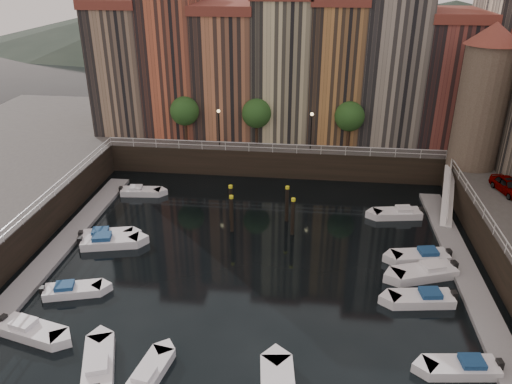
# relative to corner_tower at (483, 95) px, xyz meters

# --- Properties ---
(ground) EXTENTS (200.00, 200.00, 0.00)m
(ground) POSITION_rel_corner_tower_xyz_m (-20.00, -14.50, -10.19)
(ground) COLOR black
(ground) RESTS_ON ground
(quay_far) EXTENTS (80.00, 20.00, 3.00)m
(quay_far) POSITION_rel_corner_tower_xyz_m (-20.00, 11.50, -8.69)
(quay_far) COLOR black
(quay_far) RESTS_ON ground
(dock_left) EXTENTS (2.00, 28.00, 0.35)m
(dock_left) POSITION_rel_corner_tower_xyz_m (-36.20, -15.50, -10.02)
(dock_left) COLOR gray
(dock_left) RESTS_ON ground
(dock_right) EXTENTS (2.00, 28.00, 0.35)m
(dock_right) POSITION_rel_corner_tower_xyz_m (-3.80, -15.50, -10.02)
(dock_right) COLOR gray
(dock_right) RESTS_ON ground
(mountains) EXTENTS (145.00, 100.00, 18.00)m
(mountains) POSITION_rel_corner_tower_xyz_m (-18.28, 95.50, -2.28)
(mountains) COLOR #2D382D
(mountains) RESTS_ON ground
(far_terrace) EXTENTS (48.70, 10.30, 17.50)m
(far_terrace) POSITION_rel_corner_tower_xyz_m (-16.69, 9.00, 0.76)
(far_terrace) COLOR #90755C
(far_terrace) RESTS_ON quay_far
(corner_tower) EXTENTS (5.20, 5.20, 13.80)m
(corner_tower) POSITION_rel_corner_tower_xyz_m (0.00, 0.00, 0.00)
(corner_tower) COLOR #6B5B4C
(corner_tower) RESTS_ON quay_right
(promenade_trees) EXTENTS (21.20, 3.20, 5.20)m
(promenade_trees) POSITION_rel_corner_tower_xyz_m (-21.33, 3.70, -3.61)
(promenade_trees) COLOR black
(promenade_trees) RESTS_ON quay_far
(street_lamps) EXTENTS (10.36, 0.36, 4.18)m
(street_lamps) POSITION_rel_corner_tower_xyz_m (-21.00, 2.70, -4.30)
(street_lamps) COLOR black
(street_lamps) RESTS_ON quay_far
(railings) EXTENTS (36.08, 34.04, 0.52)m
(railings) POSITION_rel_corner_tower_xyz_m (-20.00, -9.62, -6.41)
(railings) COLOR white
(railings) RESTS_ON ground
(gangway) EXTENTS (2.78, 8.32, 3.73)m
(gangway) POSITION_rel_corner_tower_xyz_m (-2.90, -4.50, -8.28)
(gangway) COLOR white
(gangway) RESTS_ON ground
(mooring_pilings) EXTENTS (6.08, 2.85, 3.78)m
(mooring_pilings) POSITION_rel_corner_tower_xyz_m (-20.12, -9.53, -8.54)
(mooring_pilings) COLOR black
(mooring_pilings) RESTS_ON ground
(boat_left_0) EXTENTS (4.81, 2.71, 1.08)m
(boat_left_0) POSITION_rel_corner_tower_xyz_m (-33.12, -25.46, -9.83)
(boat_left_0) COLOR silver
(boat_left_0) RESTS_ON ground
(boat_left_1) EXTENTS (4.34, 2.57, 0.97)m
(boat_left_1) POSITION_rel_corner_tower_xyz_m (-32.49, -21.03, -9.87)
(boat_left_1) COLOR silver
(boat_left_1) RESTS_ON ground
(boat_left_2) EXTENTS (5.07, 2.83, 1.13)m
(boat_left_2) POSITION_rel_corner_tower_xyz_m (-32.39, -14.29, -9.81)
(boat_left_2) COLOR silver
(boat_left_2) RESTS_ON ground
(boat_left_3) EXTENTS (4.59, 2.55, 1.03)m
(boat_left_3) POSITION_rel_corner_tower_xyz_m (-33.02, -13.26, -9.85)
(boat_left_3) COLOR silver
(boat_left_3) RESTS_ON ground
(boat_left_4) EXTENTS (4.26, 1.85, 0.96)m
(boat_left_4) POSITION_rel_corner_tower_xyz_m (-33.04, -4.27, -9.87)
(boat_left_4) COLOR silver
(boat_left_4) RESTS_ON ground
(boat_right_0) EXTENTS (4.54, 2.09, 1.02)m
(boat_right_0) POSITION_rel_corner_tower_xyz_m (-6.55, -25.53, -9.85)
(boat_right_0) COLOR silver
(boat_right_0) RESTS_ON ground
(boat_right_1) EXTENTS (4.75, 2.30, 1.07)m
(boat_right_1) POSITION_rel_corner_tower_xyz_m (-7.67, -19.17, -9.83)
(boat_right_1) COLOR silver
(boat_right_1) RESTS_ON ground
(boat_right_2) EXTENTS (5.22, 3.36, 1.18)m
(boat_right_2) POSITION_rel_corner_tower_xyz_m (-6.90, -15.89, -9.80)
(boat_right_2) COLOR silver
(boat_right_2) RESTS_ON ground
(boat_right_3) EXTENTS (4.80, 2.45, 1.07)m
(boat_right_3) POSITION_rel_corner_tower_xyz_m (-6.77, -13.61, -9.83)
(boat_right_3) COLOR silver
(boat_right_3) RESTS_ON ground
(boat_right_4) EXTENTS (4.70, 2.34, 1.06)m
(boat_right_4) POSITION_rel_corner_tower_xyz_m (-7.55, -6.23, -9.84)
(boat_right_4) COLOR silver
(boat_right_4) RESTS_ON ground
(boat_near_0) EXTENTS (3.10, 4.81, 1.08)m
(boat_near_0) POSITION_rel_corner_tower_xyz_m (-27.65, -27.79, -9.83)
(boat_near_0) COLOR silver
(boat_near_0) RESTS_ON ground
(boat_near_1) EXTENTS (2.15, 4.22, 0.95)m
(boat_near_1) POSITION_rel_corner_tower_xyz_m (-24.54, -28.13, -9.87)
(boat_near_1) COLOR silver
(boat_near_1) RESTS_ON ground
(car_a) EXTENTS (2.60, 4.37, 1.39)m
(car_a) POSITION_rel_corner_tower_xyz_m (1.49, -6.51, -6.50)
(car_a) COLOR gray
(car_a) RESTS_ON quay_right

